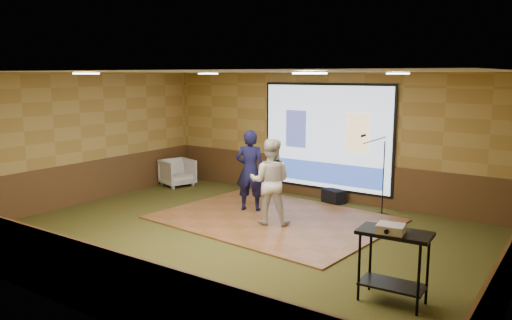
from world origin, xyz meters
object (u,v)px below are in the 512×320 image
Objects in this scene: projector_screen at (326,138)px; player_left at (250,170)px; banquet_chair at (178,173)px; duffel_bag at (334,196)px; player_right at (270,182)px; projector at (391,229)px; av_table at (394,253)px; mic_stand at (380,192)px; dance_floor at (274,219)px.

projector_screen is 2.14m from player_left.
banquet_chair is 1.58× the size of duffel_bag.
banquet_chair is at bearing -45.58° from player_right.
projector is at bearing 122.91° from player_right.
av_table is 0.57× the size of mic_stand.
player_left is (-0.86, -1.88, -0.56)m from projector_screen.
dance_floor is (-0.10, -2.12, -1.46)m from projector_screen.
banquet_chair is at bearing 145.21° from projector.
dance_floor is 5.65× the size of banquet_chair.
duffel_bag is (-2.88, 4.25, -0.52)m from av_table.
player_right is 3.76m from projector.
player_left is at bearing -89.62° from banquet_chair.
player_left is at bearing -114.65° from projector_screen.
projector reaches higher than av_table.
av_table is 1.22× the size of banquet_chair.
banquet_chair is (-3.92, -0.91, -1.11)m from projector_screen.
projector_screen is at bearing -113.05° from player_right.
dance_floor is 4.62× the size of av_table.
projector reaches higher than banquet_chair.
projector is at bearing -99.09° from banquet_chair.
projector is at bearing -54.92° from projector_screen.
projector is (4.05, -2.66, 0.11)m from player_left.
dance_floor is 4.03m from banquet_chair.
mic_stand is 3.41× the size of duffel_bag.
projector is at bearing -62.65° from mic_stand.
dance_floor is 4.09m from av_table.
player_left is 4.84m from projector.
projector reaches higher than dance_floor.
projector is 5.28m from duffel_bag.
projector_screen reaches higher than projector.
mic_stand reaches higher than dance_floor.
mic_stand is at bearing -152.30° from player_right.
duffel_bag is (-1.24, 0.36, -0.34)m from mic_stand.
duffel_bag is at bearing -62.37° from banquet_chair.
projector_screen is 2.58m from dance_floor.
banquet_chair is (-7.13, 3.53, -0.32)m from av_table.
dance_floor is 4.20m from projector.
player_right is at bearing -93.70° from banquet_chair.
av_table is at bearing -61.88° from mic_stand.
player_left is at bearing -146.04° from mic_stand.
av_table is 2.90× the size of projector.
banquet_chair is at bearing -40.39° from player_left.
projector is 0.67× the size of duffel_bag.
player_right is 3.73m from av_table.
dance_floor is 2.55× the size of player_left.
projector_screen reaches higher than banquet_chair.
player_left is at bearing 147.83° from av_table.
player_right reaches higher than projector.
dance_floor is at bearing -89.61° from banquet_chair.
projector is at bearing -36.34° from dance_floor.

